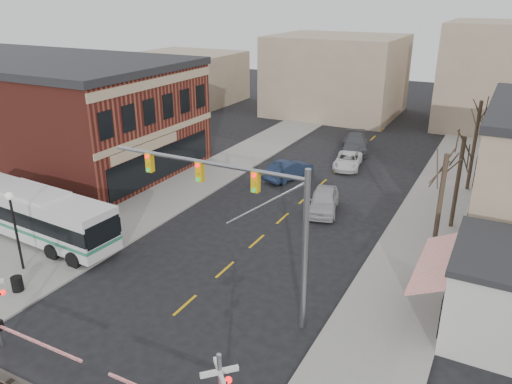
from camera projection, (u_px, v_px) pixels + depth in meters
ground at (161, 327)px, 23.93m from camera, size 160.00×160.00×0.00m
sidewalk_west at (214, 172)px, 44.46m from camera, size 5.00×60.00×0.12m
sidewalk_east at (435, 212)px, 36.31m from camera, size 5.00×60.00×0.12m
brick_building at (32, 109)px, 46.91m from camera, size 30.40×15.40×9.60m
tree_east_a at (439, 211)px, 28.02m from camera, size 0.28×0.28×6.75m
tree_east_b at (457, 183)px, 32.92m from camera, size 0.28×0.28×6.30m
tree_east_c at (474, 146)px, 39.26m from camera, size 0.28×0.28×7.20m
transit_bus at (34, 213)px, 31.85m from camera, size 12.71×3.57×3.23m
traffic_signal_mast at (248, 205)px, 23.08m from camera, size 10.63×0.30×8.00m
rr_crossing_west at (1, 312)px, 21.75m from camera, size 5.60×1.36×4.00m
street_lamp at (13, 216)px, 27.53m from camera, size 0.44×0.44×4.74m
trash_bin at (17, 284)px, 26.51m from camera, size 0.60×0.60×0.81m
car_a at (324, 201)px, 36.35m from camera, size 3.11×5.22×1.67m
car_b at (288, 170)px, 42.85m from camera, size 3.08×5.20×1.62m
car_c at (348, 161)px, 45.63m from camera, size 3.00×5.13×1.34m
car_d at (355, 143)px, 50.24m from camera, size 3.91×6.26×1.69m
pedestrian_near at (85, 235)px, 30.58m from camera, size 0.55×0.77×1.96m
pedestrian_far at (84, 212)px, 33.83m from camera, size 1.18×1.12×1.93m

